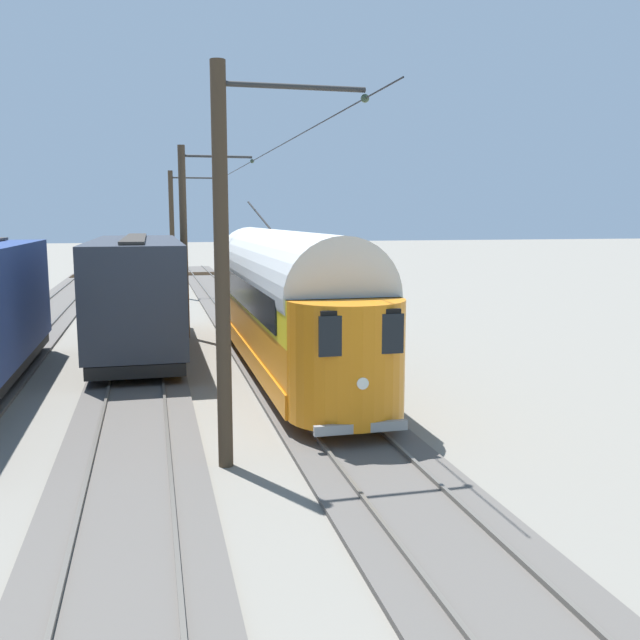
% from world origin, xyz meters
% --- Properties ---
extents(ground_plane, '(220.00, 220.00, 0.00)m').
position_xyz_m(ground_plane, '(0.00, 0.00, 0.00)').
color(ground_plane, gray).
extents(track_streetcar_siding, '(2.80, 80.00, 0.18)m').
position_xyz_m(track_streetcar_siding, '(-4.47, -0.31, 0.05)').
color(track_streetcar_siding, '#56514C').
rests_on(track_streetcar_siding, ground).
extents(track_adjacent_siding, '(2.80, 80.00, 0.18)m').
position_xyz_m(track_adjacent_siding, '(0.00, -0.31, 0.05)').
color(track_adjacent_siding, '#56514C').
rests_on(track_adjacent_siding, ground).
extents(track_third_siding, '(2.80, 80.00, 0.18)m').
position_xyz_m(track_third_siding, '(4.47, -0.31, 0.05)').
color(track_third_siding, '#56514C').
rests_on(track_third_siding, ground).
extents(vintage_streetcar, '(2.65, 16.86, 5.18)m').
position_xyz_m(vintage_streetcar, '(-4.47, 5.69, 2.26)').
color(vintage_streetcar, orange).
rests_on(vintage_streetcar, ground).
extents(boxcar_adjacent, '(2.96, 11.91, 3.85)m').
position_xyz_m(boxcar_adjacent, '(-0.00, 1.88, 2.16)').
color(boxcar_adjacent, '#2D333D').
rests_on(boxcar_adjacent, ground).
extents(catenary_pole_foreground, '(2.92, 0.28, 7.41)m').
position_xyz_m(catenary_pole_foreground, '(-1.84, -15.09, 3.87)').
color(catenary_pole_foreground, '#423323').
rests_on(catenary_pole_foreground, ground).
extents(catenary_pole_mid_near, '(2.92, 0.28, 7.41)m').
position_xyz_m(catenary_pole_mid_near, '(-1.84, -0.51, 3.87)').
color(catenary_pole_mid_near, '#423323').
rests_on(catenary_pole_mid_near, ground).
extents(catenary_pole_mid_far, '(2.92, 0.28, 7.41)m').
position_xyz_m(catenary_pole_mid_far, '(-1.84, 14.08, 3.87)').
color(catenary_pole_mid_far, '#423323').
rests_on(catenary_pole_mid_far, ground).
extents(overhead_wire_run, '(2.72, 33.17, 0.18)m').
position_xyz_m(overhead_wire_run, '(-4.40, -1.23, 6.87)').
color(overhead_wire_run, black).
rests_on(overhead_wire_run, ground).
extents(track_end_bumper, '(1.80, 0.60, 0.80)m').
position_xyz_m(track_end_bumper, '(0.00, -9.91, 0.40)').
color(track_end_bumper, '#B2A519').
rests_on(track_end_bumper, ground).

